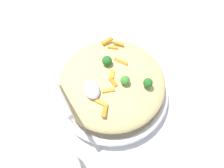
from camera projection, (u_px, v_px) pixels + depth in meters
name	position (u px, v px, depth m)	size (l,w,h in m)	color
ground_plane	(112.00, 96.00, 0.72)	(2.40, 2.40, 0.00)	silver
serving_bowl	(112.00, 92.00, 0.70)	(0.33, 0.33, 0.05)	silver
pasta_mound	(112.00, 82.00, 0.65)	(0.30, 0.30, 0.08)	#D1BA7A
carrot_piece_0	(108.00, 91.00, 0.59)	(0.03, 0.01, 0.01)	orange
carrot_piece_1	(102.00, 103.00, 0.58)	(0.03, 0.01, 0.01)	orange
carrot_piece_2	(121.00, 62.00, 0.64)	(0.04, 0.01, 0.01)	orange
carrot_piece_3	(105.00, 111.00, 0.57)	(0.03, 0.01, 0.01)	orange
carrot_piece_4	(113.00, 82.00, 0.60)	(0.03, 0.01, 0.01)	orange
carrot_piece_5	(111.00, 75.00, 0.61)	(0.02, 0.01, 0.01)	orange
carrot_piece_6	(119.00, 43.00, 0.67)	(0.03, 0.01, 0.01)	orange
carrot_piece_7	(113.00, 47.00, 0.67)	(0.03, 0.01, 0.01)	orange
carrot_piece_8	(107.00, 41.00, 0.68)	(0.04, 0.01, 0.01)	orange
broccoli_floret_0	(125.00, 81.00, 0.59)	(0.02, 0.02, 0.03)	#377928
broccoli_floret_1	(108.00, 61.00, 0.62)	(0.03, 0.03, 0.03)	#205B1C
broccoli_floret_2	(148.00, 83.00, 0.59)	(0.02, 0.02, 0.03)	#205B1C
serving_spoon	(81.00, 92.00, 0.57)	(0.16, 0.11, 0.08)	#B7B7BC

